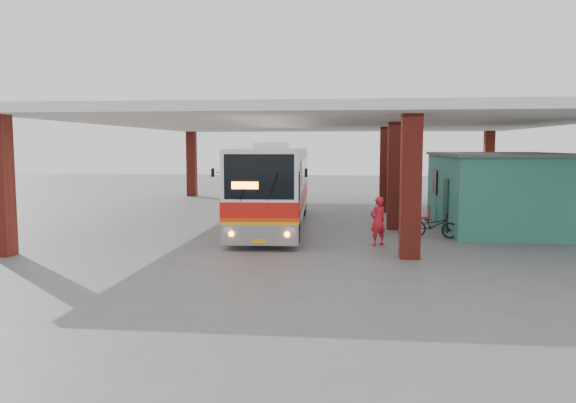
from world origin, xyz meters
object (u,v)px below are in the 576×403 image
at_px(pedestrian, 378,221).
at_px(coach_bus, 274,185).
at_px(motorcycle, 434,225).
at_px(red_chair, 427,215).

bearing_deg(pedestrian, coach_bus, -80.19).
bearing_deg(coach_bus, motorcycle, -24.06).
distance_m(pedestrian, red_chair, 6.55).
bearing_deg(red_chair, motorcycle, -89.55).
bearing_deg(motorcycle, coach_bus, 86.74).
relative_size(pedestrian, red_chair, 2.18).
distance_m(coach_bus, red_chair, 6.98).
distance_m(coach_bus, motorcycle, 6.89).
xyz_separation_m(coach_bus, red_chair, (6.63, 1.71, -1.39)).
relative_size(coach_bus, motorcycle, 6.89).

